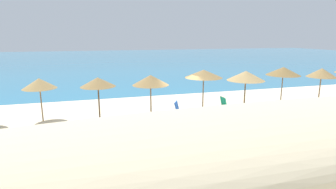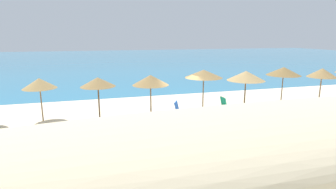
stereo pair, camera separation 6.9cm
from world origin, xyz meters
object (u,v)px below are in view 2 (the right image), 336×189
Objects in this scene: beach_umbrella_3 at (98,82)px; beach_umbrella_7 at (284,71)px; beach_umbrella_4 at (151,80)px; beach_umbrella_6 at (246,76)px; beach_umbrella_2 at (39,83)px; beach_umbrella_5 at (204,74)px; lounge_chair_2 at (218,107)px; beach_umbrella_8 at (322,73)px; lounge_chair_0 at (169,112)px.

beach_umbrella_3 is 13.65m from beach_umbrella_7.
beach_umbrella_3 is 3.31m from beach_umbrella_4.
beach_umbrella_6 is 0.95× the size of beach_umbrella_7.
beach_umbrella_2 is 0.94× the size of beach_umbrella_5.
beach_umbrella_7 is at bearing -78.92° from lounge_chair_2.
beach_umbrella_8 is at bearing -0.44° from beach_umbrella_6.
beach_umbrella_6 reaches higher than beach_umbrella_4.
beach_umbrella_8 is 1.55× the size of lounge_chair_0.
beach_umbrella_4 is 13.67m from beach_umbrella_8.
beach_umbrella_3 is 0.94× the size of beach_umbrella_7.
lounge_chair_0 is at bearing -174.76° from beach_umbrella_8.
beach_umbrella_3 is at bearing 81.48° from lounge_chair_2.
lounge_chair_0 is at bearing -12.78° from beach_umbrella_2.
beach_umbrella_5 is 6.53m from beach_umbrella_7.
beach_umbrella_8 is (13.67, -0.10, -0.02)m from beach_umbrella_4.
beach_umbrella_7 is 1.65× the size of lounge_chair_0.
lounge_chair_2 is at bearing -173.99° from beach_umbrella_8.
beach_umbrella_5 is at bearing 21.76° from lounge_chair_2.
lounge_chair_2 is (3.45, 0.19, 0.04)m from lounge_chair_0.
beach_umbrella_4 is 10.34m from beach_umbrella_7.
beach_umbrella_2 is 3.41m from beach_umbrella_3.
beach_umbrella_7 is 1.06× the size of beach_umbrella_8.
beach_umbrella_5 is at bearing 3.45° from beach_umbrella_4.
beach_umbrella_2 is at bearing 171.19° from beach_umbrella_3.
lounge_chair_2 is (4.36, -1.08, -1.83)m from beach_umbrella_4.
beach_umbrella_5 is 2.09× the size of lounge_chair_2.
beach_umbrella_3 is at bearing -8.81° from beach_umbrella_2.
lounge_chair_0 is (4.22, -1.20, -1.90)m from beach_umbrella_3.
beach_umbrella_5 reaches higher than beach_umbrella_7.
beach_umbrella_5 is 1.07× the size of beach_umbrella_8.
beach_umbrella_2 is 6.69m from beach_umbrella_4.
beach_umbrella_2 reaches higher than beach_umbrella_3.
beach_umbrella_3 is 0.93× the size of beach_umbrella_5.
lounge_chair_0 is at bearing -54.31° from beach_umbrella_4.
beach_umbrella_3 reaches higher than lounge_chair_0.
lounge_chair_0 reaches higher than lounge_chair_2.
beach_umbrella_4 reaches higher than lounge_chair_0.
beach_umbrella_8 is 1.96× the size of lounge_chair_2.
beach_umbrella_5 is 1.06× the size of beach_umbrella_6.
beach_umbrella_6 is at bearing -4.95° from beach_umbrella_5.
beach_umbrella_5 reaches higher than lounge_chair_0.
beach_umbrella_5 is 1.01× the size of beach_umbrella_7.
beach_umbrella_6 is 3.38m from beach_umbrella_7.
beach_umbrella_8 is at bearing -0.10° from beach_umbrella_3.
beach_umbrella_4 is at bearing 75.11° from lounge_chair_2.
beach_umbrella_6 reaches higher than beach_umbrella_8.
beach_umbrella_5 reaches higher than beach_umbrella_3.
lounge_chair_2 is (-9.31, -0.98, -1.81)m from beach_umbrella_8.
beach_umbrella_7 reaches higher than lounge_chair_0.
beach_umbrella_4 is at bearing 1.16° from beach_umbrella_3.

